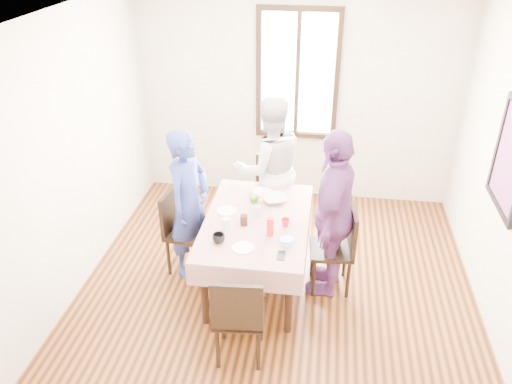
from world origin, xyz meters
The scene contains 29 objects.
ground centered at (0.00, 0.00, 0.00)m, with size 4.50×4.50×0.00m, color #321809.
back_wall centered at (0.00, 2.25, 1.35)m, with size 4.00×4.00×0.00m, color beige.
window_frame centered at (0.00, 2.23, 1.65)m, with size 1.02×0.06×1.62m, color black.
window_pane centered at (0.00, 2.24, 1.65)m, with size 0.90×0.02×1.50m, color white.
art_poster centered at (1.98, 0.30, 1.55)m, with size 0.04×0.76×0.96m, color red.
dining_table centered at (-0.22, 0.26, 0.38)m, with size 0.89×1.46×0.75m, color black.
tablecloth centered at (-0.22, 0.26, 0.76)m, with size 1.01×1.58×0.01m, color #510001.
chair_left centered at (-0.96, 0.40, 0.46)m, with size 0.42×0.42×0.91m, color black.
chair_right centered at (0.53, 0.30, 0.46)m, with size 0.42×0.42×0.91m, color black.
chair_far centered at (-0.22, 1.26, 0.46)m, with size 0.42×0.42×0.91m, color black.
chair_near centered at (-0.22, -0.74, 0.46)m, with size 0.42×0.42×0.91m, color black.
person_left centered at (-0.94, 0.40, 0.80)m, with size 0.58×0.38×1.60m, color navy.
person_far centered at (-0.22, 1.24, 0.85)m, with size 0.83×0.65×1.71m, color beige.
person_right centered at (0.51, 0.30, 0.87)m, with size 1.02×0.42×1.73m, color #693370.
mug_black centered at (-0.50, -0.18, 0.81)m, with size 0.11×0.11×0.09m, color black.
mug_flag centered at (0.07, 0.19, 0.80)m, with size 0.09×0.09×0.08m, color red.
mug_green centered at (-0.30, 0.60, 0.80)m, with size 0.09×0.09×0.07m, color #0C7226.
serving_bowl centered at (-0.09, 0.64, 0.79)m, with size 0.24×0.24×0.06m, color white.
juice_carton centered at (-0.06, 0.01, 0.86)m, with size 0.06×0.06×0.19m, color red.
butter_tub centered at (0.11, -0.12, 0.79)m, with size 0.10×0.10×0.05m, color white.
jam_jar centered at (-0.33, 0.15, 0.81)m, with size 0.07×0.07×0.10m, color black.
drinking_glass centered at (-0.49, 0.07, 0.82)m, with size 0.07×0.07×0.11m, color silver.
smartphone centered at (0.08, -0.30, 0.77)m, with size 0.07×0.14×0.01m, color black.
flower_vase centered at (-0.23, 0.33, 0.82)m, with size 0.06×0.06×0.12m, color silver.
plate_left centered at (-0.54, 0.37, 0.77)m, with size 0.20×0.20×0.01m, color white.
plate_far centered at (-0.24, 0.82, 0.77)m, with size 0.20×0.20×0.01m, color white.
plate_near centered at (-0.27, -0.24, 0.77)m, with size 0.20×0.20×0.01m, color white.
butter_lid centered at (0.11, -0.12, 0.82)m, with size 0.12×0.12×0.01m, color blue.
flower_bunch centered at (-0.23, 0.33, 0.93)m, with size 0.09×0.09×0.10m, color yellow, non-canonical shape.
Camera 1 is at (0.39, -3.95, 3.43)m, focal length 35.95 mm.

